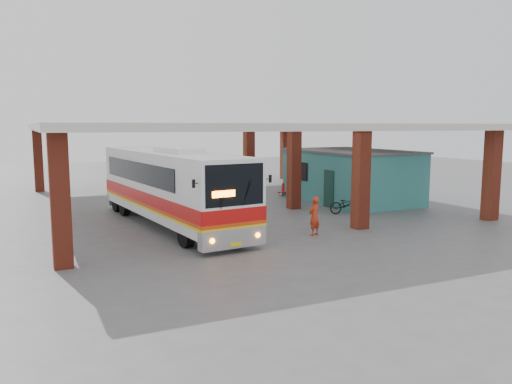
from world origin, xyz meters
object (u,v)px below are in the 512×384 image
Objects in this scene: pedestrian at (314,216)px; red_chair at (284,190)px; motorcycle at (347,204)px; coach_bus at (171,187)px.

red_chair is at bearing -135.04° from pedestrian.
motorcycle is 2.36× the size of red_chair.
red_chair is at bearing 28.65° from coach_bus.
pedestrian is at bearing 140.89° from motorcycle.
motorcycle is at bearing -112.38° from red_chair.
coach_bus is 6.63× the size of motorcycle.
coach_bus reaches higher than pedestrian.
red_chair is (9.36, 6.45, -1.43)m from coach_bus.
motorcycle reaches higher than red_chair.
pedestrian is (4.82, -4.65, -0.98)m from coach_bus.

